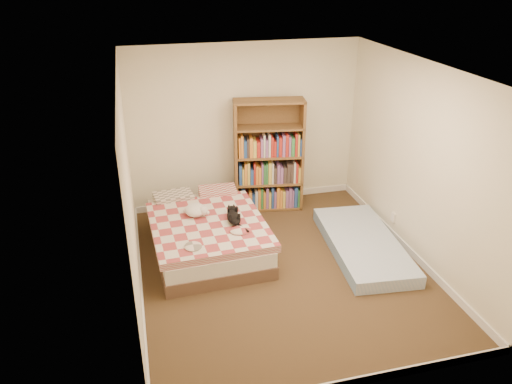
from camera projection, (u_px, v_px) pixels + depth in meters
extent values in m
cube|color=#3F301B|center=(282.00, 268.00, 6.31)|extent=(3.50, 4.00, 0.01)
cube|color=white|center=(287.00, 70.00, 5.24)|extent=(3.50, 4.00, 0.01)
cube|color=#F4ECCD|center=(245.00, 127.00, 7.53)|extent=(3.50, 0.01, 2.50)
cube|color=#F4ECCD|center=(357.00, 275.00, 4.03)|extent=(3.50, 0.01, 2.50)
cube|color=#F4ECCD|center=(130.00, 194.00, 5.39)|extent=(0.01, 4.00, 2.50)
cube|color=#F4ECCD|center=(419.00, 164.00, 6.17)|extent=(0.01, 4.00, 2.50)
cube|color=white|center=(246.00, 198.00, 8.04)|extent=(3.50, 0.02, 0.10)
cube|color=white|center=(345.00, 383.00, 4.55)|extent=(3.50, 0.02, 0.10)
cube|color=white|center=(141.00, 285.00, 5.91)|extent=(0.02, 4.00, 0.10)
cube|color=white|center=(406.00, 247.00, 6.68)|extent=(0.02, 4.00, 0.10)
cube|color=white|center=(393.00, 217.00, 6.92)|extent=(0.03, 0.09, 0.13)
cube|color=brown|center=(207.00, 242.00, 6.72)|extent=(1.45, 2.01, 0.18)
cube|color=silver|center=(207.00, 230.00, 6.64)|extent=(1.42, 1.97, 0.20)
cube|color=#A93E42|center=(206.00, 221.00, 6.58)|extent=(1.51, 1.67, 0.10)
cube|color=slate|center=(176.00, 198.00, 7.14)|extent=(0.55, 0.37, 0.15)
cube|color=#A93E42|center=(220.00, 193.00, 7.28)|extent=(0.55, 0.37, 0.15)
cube|color=brown|center=(236.00, 159.00, 7.39)|extent=(0.09, 0.35, 1.72)
cube|color=brown|center=(300.00, 153.00, 7.61)|extent=(0.09, 0.35, 1.72)
cube|color=brown|center=(266.00, 152.00, 7.64)|extent=(1.02, 0.18, 1.72)
cube|color=brown|center=(268.00, 206.00, 7.86)|extent=(1.07, 0.50, 0.03)
cube|color=brown|center=(269.00, 155.00, 7.49)|extent=(1.07, 0.50, 0.03)
cube|color=brown|center=(269.00, 101.00, 7.14)|extent=(1.07, 0.50, 0.03)
cube|color=#7FA7D4|center=(363.00, 244.00, 6.67)|extent=(1.04, 1.99, 0.17)
ellipsoid|color=black|center=(234.00, 218.00, 6.42)|extent=(0.19, 0.39, 0.12)
sphere|color=black|center=(230.00, 210.00, 6.60)|extent=(0.12, 0.12, 0.11)
cone|color=black|center=(227.00, 206.00, 6.60)|extent=(0.04, 0.04, 0.04)
cone|color=black|center=(232.00, 205.00, 6.61)|extent=(0.04, 0.04, 0.04)
cylinder|color=black|center=(245.00, 228.00, 6.24)|extent=(0.05, 0.21, 0.04)
ellipsoid|color=silver|center=(195.00, 210.00, 6.59)|extent=(0.31, 0.34, 0.15)
sphere|color=silver|center=(203.00, 211.00, 6.52)|extent=(0.13, 0.13, 0.12)
sphere|color=silver|center=(207.00, 213.00, 6.50)|extent=(0.06, 0.06, 0.05)
sphere|color=silver|center=(185.00, 210.00, 6.62)|extent=(0.07, 0.07, 0.07)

